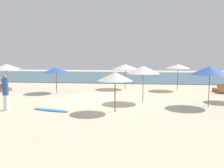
# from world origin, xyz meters

# --- Properties ---
(ground_plane) EXTENTS (60.00, 60.00, 0.00)m
(ground_plane) POSITION_xyz_m (0.00, 0.00, 0.00)
(ground_plane) COLOR beige
(ocean_water) EXTENTS (48.00, 16.00, 0.06)m
(ocean_water) POSITION_xyz_m (0.00, 17.00, 0.03)
(ocean_water) COLOR #3D6075
(ocean_water) RESTS_ON ground_plane
(umbrella_0) EXTENTS (2.14, 2.14, 2.29)m
(umbrella_0) POSITION_xyz_m (7.05, -1.41, 2.06)
(umbrella_0) COLOR brown
(umbrella_0) RESTS_ON ground_plane
(umbrella_1) EXTENTS (2.25, 2.25, 2.09)m
(umbrella_1) POSITION_xyz_m (1.88, 5.47, 1.88)
(umbrella_1) COLOR olive
(umbrella_1) RESTS_ON ground_plane
(umbrella_2) EXTENTS (1.80, 1.80, 2.05)m
(umbrella_2) POSITION_xyz_m (1.93, -3.36, 1.83)
(umbrella_2) COLOR brown
(umbrella_2) RESTS_ON ground_plane
(umbrella_3) EXTENTS (1.74, 1.74, 2.33)m
(umbrella_3) POSITION_xyz_m (-5.26, -0.84, 2.17)
(umbrella_3) COLOR brown
(umbrella_3) RESTS_ON ground_plane
(umbrella_4) EXTENTS (2.04, 2.04, 1.96)m
(umbrella_4) POSITION_xyz_m (-3.18, 2.62, 1.75)
(umbrella_4) COLOR olive
(umbrella_4) RESTS_ON ground_plane
(umbrella_5) EXTENTS (2.05, 2.05, 2.25)m
(umbrella_5) POSITION_xyz_m (3.36, -0.55, 2.01)
(umbrella_5) COLOR brown
(umbrella_5) RESTS_ON ground_plane
(umbrella_7) EXTENTS (1.99, 1.99, 2.13)m
(umbrella_7) POSITION_xyz_m (6.18, 5.10, 1.96)
(umbrella_7) COLOR brown
(umbrella_7) RESTS_ON ground_plane
(lounger_1) EXTENTS (1.21, 1.76, 0.72)m
(lounger_1) POSITION_xyz_m (-7.61, 2.50, 0.18)
(lounger_1) COLOR olive
(lounger_1) RESTS_ON ground_plane
(lounger_2) EXTENTS (0.85, 1.72, 0.74)m
(lounger_2) POSITION_xyz_m (9.28, 4.14, 0.17)
(lounger_2) COLOR brown
(lounger_2) RESTS_ON ground_plane
(person_0) EXTENTS (0.43, 0.43, 1.91)m
(person_0) POSITION_xyz_m (-3.82, -3.68, 0.98)
(person_0) COLOR white
(person_0) RESTS_ON ground_plane
(surfboard) EXTENTS (2.20, 1.03, 0.07)m
(surfboard) POSITION_xyz_m (-1.45, -3.46, 0.04)
(surfboard) COLOR #338CCC
(surfboard) RESTS_ON ground_plane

